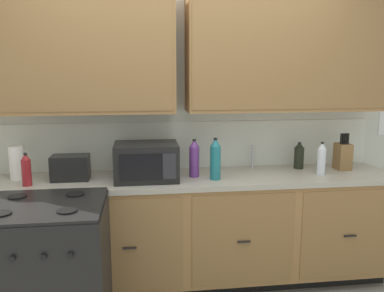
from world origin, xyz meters
TOP-DOWN VIEW (x-y plane):
  - wall_unit at (0.00, 0.49)m, footprint 4.58×0.40m
  - counter_run at (0.00, 0.30)m, footprint 3.41×0.64m
  - stove_range at (-0.94, -0.33)m, footprint 0.76×0.68m
  - microwave at (-0.29, 0.26)m, footprint 0.48×0.37m
  - toaster at (-0.86, 0.32)m, footprint 0.28×0.18m
  - knife_block at (1.37, 0.37)m, footprint 0.11×0.14m
  - sink_faucet at (0.63, 0.51)m, footprint 0.02×0.02m
  - paper_towel_roll at (-1.27, 0.39)m, footprint 0.12×0.12m
  - bottle_teal at (0.24, 0.19)m, footprint 0.08×0.08m
  - bottle_clear at (1.11, 0.23)m, footprint 0.07×0.07m
  - bottle_violet at (0.09, 0.29)m, footprint 0.08×0.08m
  - bottle_red at (-1.15, 0.19)m, footprint 0.07×0.07m
  - bottle_dark at (1.01, 0.45)m, footprint 0.08×0.08m

SIDE VIEW (x-z plane):
  - counter_run at x=0.00m, z-range 0.01..0.93m
  - stove_range at x=-0.94m, z-range 0.00..0.95m
  - toaster at x=-0.86m, z-range 0.92..1.11m
  - sink_faucet at x=0.63m, z-range 0.92..1.12m
  - bottle_dark at x=1.01m, z-range 0.91..1.14m
  - knife_block at x=1.37m, z-range 0.88..1.19m
  - bottle_red at x=-1.15m, z-range 0.91..1.15m
  - bottle_clear at x=1.11m, z-range 0.91..1.18m
  - paper_towel_roll at x=-1.27m, z-range 0.92..1.18m
  - microwave at x=-0.29m, z-range 0.92..1.20m
  - bottle_violet at x=0.09m, z-range 0.91..1.21m
  - bottle_teal at x=0.24m, z-range 0.91..1.24m
  - wall_unit at x=0.00m, z-range 0.44..2.88m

